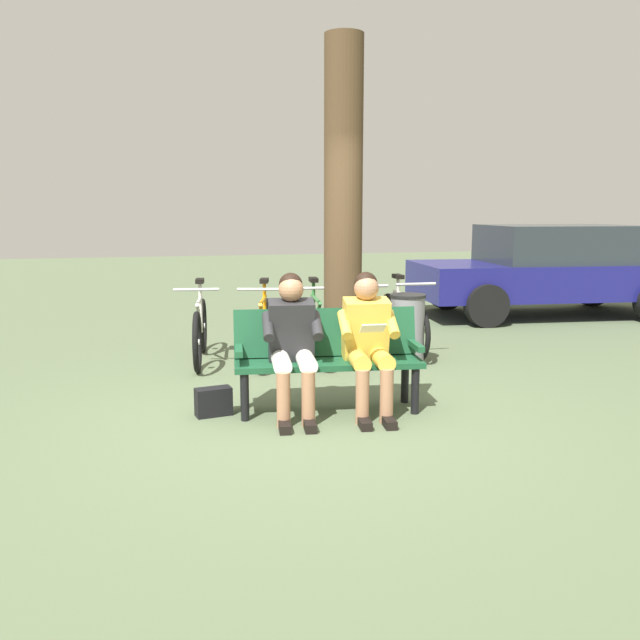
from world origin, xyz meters
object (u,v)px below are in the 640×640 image
at_px(bicycle_red, 264,330).
at_px(parked_car, 550,268).
at_px(bench, 327,352).
at_px(bicycle_black, 358,326).
at_px(bicycle_orange, 402,323).
at_px(bicycle_green, 316,329).
at_px(litter_bin, 407,330).
at_px(person_companion, 292,338).
at_px(tree_trunk, 343,207).
at_px(person_reading, 368,336).
at_px(handbag, 213,402).
at_px(bicycle_silver, 200,331).

xyz_separation_m(bicycle_red, parked_car, (-5.07, -2.18, 0.41)).
bearing_deg(bench, bicycle_black, -107.79).
bearing_deg(parked_car, bicycle_black, 34.36).
distance_m(bicycle_orange, bicycle_black, 0.59).
xyz_separation_m(bench, bicycle_green, (-0.36, -1.91, -0.15)).
xyz_separation_m(litter_bin, bicycle_black, (0.38, -0.61, -0.04)).
relative_size(person_companion, tree_trunk, 0.34).
height_order(person_reading, bicycle_black, person_reading).
bearing_deg(handbag, bicycle_black, -134.21).
relative_size(bicycle_orange, bicycle_red, 1.02).
distance_m(tree_trunk, bicycle_silver, 2.14).
xyz_separation_m(bicycle_orange, parked_car, (-3.36, -2.11, 0.41)).
xyz_separation_m(person_reading, handbag, (1.29, -0.23, -0.54)).
height_order(bench, handbag, bench).
height_order(bicycle_orange, bicycle_green, same).
xyz_separation_m(litter_bin, bicycle_red, (1.51, -0.59, -0.04)).
bearing_deg(litter_bin, bench, 46.72).
xyz_separation_m(person_reading, parked_car, (-4.53, -4.33, 0.11)).
relative_size(person_reading, person_companion, 1.00).
height_order(bicycle_red, bicycle_silver, same).
relative_size(litter_bin, parked_car, 0.18).
bearing_deg(bicycle_red, handbag, -7.12).
height_order(litter_bin, parked_car, parked_car).
bearing_deg(bicycle_orange, tree_trunk, -57.28).
bearing_deg(bench, person_reading, 152.97).
bearing_deg(bicycle_black, bicycle_silver, -91.09).
relative_size(person_companion, bicycle_green, 0.72).
relative_size(bench, person_reading, 1.37).
bearing_deg(bench, bicycle_red, -76.32).
relative_size(person_reading, bicycle_green, 0.72).
relative_size(person_reading, handbag, 4.00).
distance_m(litter_bin, bicycle_silver, 2.34).
distance_m(bicycle_black, bicycle_red, 1.13).
relative_size(person_reading, bicycle_red, 0.73).
relative_size(bench, bicycle_orange, 0.98).
distance_m(bench, bicycle_green, 1.95).
distance_m(bicycle_black, parked_car, 4.52).
bearing_deg(litter_bin, bicycle_red, -21.35).
distance_m(person_reading, litter_bin, 1.85).
height_order(bicycle_green, bicycle_red, same).
height_order(tree_trunk, bicycle_red, tree_trunk).
bearing_deg(person_reading, bicycle_silver, -54.93).
bearing_deg(parked_car, handbag, 40.71).
relative_size(tree_trunk, parked_car, 0.80).
bearing_deg(parked_car, person_companion, 45.03).
relative_size(person_reading, litter_bin, 1.50).
height_order(bench, bicycle_red, bicycle_red).
relative_size(bench, bicycle_red, 1.00).
xyz_separation_m(handbag, bicycle_black, (-1.88, -1.93, 0.24)).
xyz_separation_m(bicycle_silver, parked_car, (-5.78, -2.03, 0.41)).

